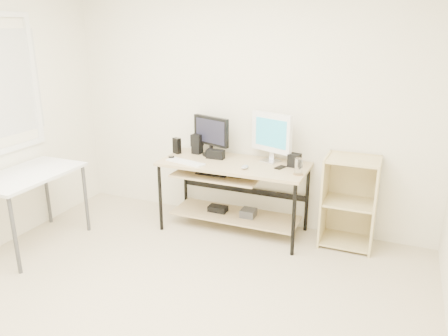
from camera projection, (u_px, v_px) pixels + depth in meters
name	position (u px, v px, depth m)	size (l,w,h in m)	color
room	(126.00, 146.00, 2.88)	(4.01, 4.01, 2.62)	beige
desk	(231.00, 182.00, 4.50)	(1.50, 0.65, 0.75)	tan
side_table	(28.00, 181.00, 4.13)	(0.60, 1.00, 0.75)	white
shelf_unit	(350.00, 201.00, 4.24)	(0.50, 0.40, 0.90)	#D3C184
black_monitor	(211.00, 133.00, 4.61)	(0.45, 0.19, 0.42)	black
white_imac	(271.00, 134.00, 4.37)	(0.46, 0.21, 0.50)	silver
keyboard	(186.00, 162.00, 4.42)	(0.43, 0.12, 0.01)	white
mouse	(245.00, 167.00, 4.23)	(0.07, 0.11, 0.04)	#ABABB0
center_speaker	(215.00, 154.00, 4.55)	(0.19, 0.08, 0.09)	black
speaker_left	(197.00, 143.00, 4.72)	(0.11, 0.11, 0.21)	black
speaker_right	(294.00, 160.00, 4.28)	(0.11, 0.11, 0.13)	black
audio_controller	(177.00, 146.00, 4.73)	(0.09, 0.05, 0.17)	black
volume_puck	(171.00, 158.00, 4.55)	(0.06, 0.06, 0.03)	black
smartphone	(280.00, 167.00, 4.26)	(0.07, 0.13, 0.01)	black
coaster	(298.00, 174.00, 4.07)	(0.10, 0.10, 0.01)	#A57B4A
drinking_glass	(299.00, 166.00, 4.05)	(0.08, 0.08, 0.15)	white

